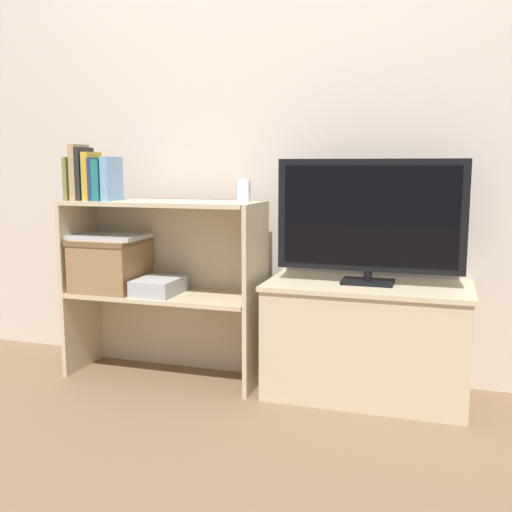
# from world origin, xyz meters

# --- Properties ---
(ground_plane) EXTENTS (16.00, 16.00, 0.00)m
(ground_plane) POSITION_xyz_m (0.00, 0.00, 0.00)
(ground_plane) COLOR brown
(wall_back) EXTENTS (10.00, 0.05, 2.40)m
(wall_back) POSITION_xyz_m (0.00, 0.45, 1.20)
(wall_back) COLOR beige
(wall_back) RESTS_ON ground_plane
(tv_stand) EXTENTS (0.87, 0.44, 0.50)m
(tv_stand) POSITION_xyz_m (0.49, 0.21, 0.25)
(tv_stand) COLOR #CCB793
(tv_stand) RESTS_ON ground_plane
(tv) EXTENTS (0.79, 0.14, 0.53)m
(tv) POSITION_xyz_m (0.49, 0.21, 0.78)
(tv) COLOR black
(tv) RESTS_ON tv_stand
(bookshelf_lower_tier) EXTENTS (0.92, 0.34, 0.41)m
(bookshelf_lower_tier) POSITION_xyz_m (-0.46, 0.23, 0.27)
(bookshelf_lower_tier) COLOR #CCB793
(bookshelf_lower_tier) RESTS_ON ground_plane
(bookshelf_upper_tier) EXTENTS (0.92, 0.34, 0.43)m
(bookshelf_upper_tier) POSITION_xyz_m (-0.46, 0.23, 0.69)
(bookshelf_upper_tier) COLOR #CCB793
(bookshelf_upper_tier) RESTS_ON bookshelf_lower_tier
(book_olive) EXTENTS (0.02, 0.15, 0.20)m
(book_olive) POSITION_xyz_m (-0.88, 0.10, 0.94)
(book_olive) COLOR olive
(book_olive) RESTS_ON bookshelf_upper_tier
(book_tan) EXTENTS (0.03, 0.13, 0.26)m
(book_tan) POSITION_xyz_m (-0.85, 0.10, 0.97)
(book_tan) COLOR tan
(book_tan) RESTS_ON bookshelf_upper_tier
(book_charcoal) EXTENTS (0.02, 0.13, 0.24)m
(book_charcoal) POSITION_xyz_m (-0.82, 0.10, 0.97)
(book_charcoal) COLOR #232328
(book_charcoal) RESTS_ON bookshelf_upper_tier
(book_mustard) EXTENTS (0.04, 0.12, 0.22)m
(book_mustard) POSITION_xyz_m (-0.78, 0.10, 0.95)
(book_mustard) COLOR gold
(book_mustard) RESTS_ON bookshelf_upper_tier
(book_navy) EXTENTS (0.02, 0.15, 0.20)m
(book_navy) POSITION_xyz_m (-0.75, 0.10, 0.94)
(book_navy) COLOR navy
(book_navy) RESTS_ON bookshelf_upper_tier
(book_teal) EXTENTS (0.04, 0.16, 0.19)m
(book_teal) POSITION_xyz_m (-0.72, 0.10, 0.94)
(book_teal) COLOR #1E7075
(book_teal) RESTS_ON bookshelf_upper_tier
(book_skyblue) EXTENTS (0.04, 0.14, 0.20)m
(book_skyblue) POSITION_xyz_m (-0.68, 0.10, 0.94)
(book_skyblue) COLOR #709ECC
(book_skyblue) RESTS_ON bookshelf_upper_tier
(baby_monitor) EXTENTS (0.05, 0.03, 0.13)m
(baby_monitor) POSITION_xyz_m (-0.05, 0.17, 0.89)
(baby_monitor) COLOR white
(baby_monitor) RESTS_ON bookshelf_upper_tier
(storage_basket_left) EXTENTS (0.31, 0.31, 0.25)m
(storage_basket_left) POSITION_xyz_m (-0.73, 0.15, 0.54)
(storage_basket_left) COLOR #937047
(storage_basket_left) RESTS_ON bookshelf_lower_tier
(laptop) EXTENTS (0.34, 0.25, 0.02)m
(laptop) POSITION_xyz_m (-0.73, 0.15, 0.67)
(laptop) COLOR #BCBCC1
(laptop) RESTS_ON storage_basket_left
(magazine_stack) EXTENTS (0.19, 0.25, 0.08)m
(magazine_stack) POSITION_xyz_m (-0.47, 0.13, 0.45)
(magazine_stack) COLOR #B2B2B7
(magazine_stack) RESTS_ON bookshelf_lower_tier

